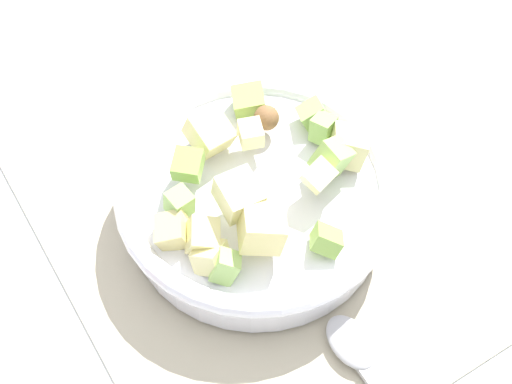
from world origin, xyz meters
The scene contains 3 objects.
ground_plane centered at (0.00, 0.00, 0.00)m, with size 2.40×2.40×0.00m, color silver.
placemat centered at (0.00, 0.00, 0.00)m, with size 0.46×0.36×0.01m, color #BCB299.
salad_bowl centered at (0.00, 0.01, 0.04)m, with size 0.27×0.27×0.11m.
Camera 1 is at (0.34, -0.20, 0.65)m, focal length 54.15 mm.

